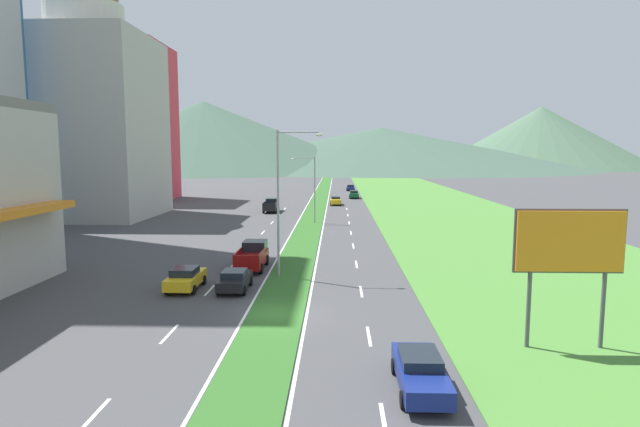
{
  "coord_description": "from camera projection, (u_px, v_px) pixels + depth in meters",
  "views": [
    {
      "loc": [
        3.44,
        -28.34,
        9.25
      ],
      "look_at": [
        1.47,
        31.74,
        2.06
      ],
      "focal_mm": 28.82,
      "sensor_mm": 36.0,
      "label": 1
    }
  ],
  "objects": [
    {
      "name": "billboard_roadside",
      "position": [
        570.0,
        247.0,
        23.72
      ],
      "size": [
        5.12,
        0.28,
        6.67
      ],
      "color": "#4C4C51",
      "rests_on": "ground_plane"
    },
    {
      "name": "lane_dash_right_9",
      "position": [
        347.0,
        209.0,
        84.12
      ],
      "size": [
        0.16,
        2.8,
        0.01
      ],
      "primitive_type": "cube",
      "color": "silver",
      "rests_on": "ground_plane"
    },
    {
      "name": "lane_dash_left_5",
      "position": [
        251.0,
        245.0,
        51.21
      ],
      "size": [
        0.16,
        2.8,
        0.01
      ],
      "primitive_type": "cube",
      "color": "silver",
      "rests_on": "ground_plane"
    },
    {
      "name": "edge_line_median_left",
      "position": [
        307.0,
        206.0,
        88.93
      ],
      "size": [
        0.16,
        240.0,
        0.01
      ],
      "primitive_type": "cube",
      "color": "silver",
      "rests_on": "ground_plane"
    },
    {
      "name": "lane_dash_right_8",
      "position": [
        348.0,
        215.0,
        75.81
      ],
      "size": [
        0.16,
        2.8,
        0.01
      ],
      "primitive_type": "cube",
      "color": "silver",
      "rests_on": "ground_plane"
    },
    {
      "name": "pickup_truck_0",
      "position": [
        271.0,
        205.0,
        80.05
      ],
      "size": [
        2.18,
        5.4,
        2.0
      ],
      "rotation": [
        0.0,
        0.0,
        1.57
      ],
      "color": "black",
      "rests_on": "ground_plane"
    },
    {
      "name": "lane_dash_right_1",
      "position": [
        384.0,
        423.0,
        17.63
      ],
      "size": [
        0.16,
        2.8,
        0.01
      ],
      "primitive_type": "cube",
      "color": "silver",
      "rests_on": "ground_plane"
    },
    {
      "name": "hill_far_center",
      "position": [
        380.0,
        148.0,
        296.12
      ],
      "size": [
        232.09,
        232.09,
        23.34
      ],
      "primitive_type": "cone",
      "color": "#3D5647",
      "rests_on": "ground_plane"
    },
    {
      "name": "lane_dash_left_3",
      "position": [
        210.0,
        290.0,
        34.58
      ],
      "size": [
        0.16,
        2.8,
        0.01
      ],
      "primitive_type": "cube",
      "color": "silver",
      "rests_on": "ground_plane"
    },
    {
      "name": "car_2",
      "position": [
        420.0,
        371.0,
        20.04
      ],
      "size": [
        1.91,
        4.76,
        1.43
      ],
      "rotation": [
        0.0,
        0.0,
        -1.57
      ],
      "color": "navy",
      "rests_on": "ground_plane"
    },
    {
      "name": "domed_building",
      "position": [
        89.0,
        107.0,
        72.39
      ],
      "size": [
        17.32,
        17.32,
        37.48
      ],
      "color": "#B7B2A8",
      "rests_on": "ground_plane"
    },
    {
      "name": "lane_dash_left_2",
      "position": [
        170.0,
        334.0,
        26.27
      ],
      "size": [
        0.16,
        2.8,
        0.01
      ],
      "primitive_type": "cube",
      "color": "silver",
      "rests_on": "ground_plane"
    },
    {
      "name": "lane_dash_left_4",
      "position": [
        234.0,
        263.0,
        42.89
      ],
      "size": [
        0.16,
        2.8,
        0.01
      ],
      "primitive_type": "cube",
      "color": "silver",
      "rests_on": "ground_plane"
    },
    {
      "name": "car_1",
      "position": [
        185.0,
        278.0,
        34.73
      ],
      "size": [
        1.99,
        4.23,
        1.53
      ],
      "rotation": [
        0.0,
        0.0,
        1.57
      ],
      "color": "yellow",
      "rests_on": "ground_plane"
    },
    {
      "name": "street_lamp_mid",
      "position": [
        312.0,
        185.0,
        66.89
      ],
      "size": [
        3.23,
        0.46,
        8.68
      ],
      "color": "#99999E",
      "rests_on": "ground_plane"
    },
    {
      "name": "lane_dash_left_7",
      "position": [
        272.0,
        223.0,
        67.83
      ],
      "size": [
        0.16,
        2.8,
        0.01
      ],
      "primitive_type": "cube",
      "color": "silver",
      "rests_on": "ground_plane"
    },
    {
      "name": "lane_dash_right_5",
      "position": [
        353.0,
        246.0,
        50.87
      ],
      "size": [
        0.16,
        2.8,
        0.01
      ],
      "primitive_type": "cube",
      "color": "silver",
      "rests_on": "ground_plane"
    },
    {
      "name": "lane_dash_left_6",
      "position": [
        263.0,
        232.0,
        59.52
      ],
      "size": [
        0.16,
        2.8,
        0.01
      ],
      "primitive_type": "cube",
      "color": "silver",
      "rests_on": "ground_plane"
    },
    {
      "name": "lane_dash_right_2",
      "position": [
        369.0,
        336.0,
        25.94
      ],
      "size": [
        0.16,
        2.8,
        0.01
      ],
      "primitive_type": "cube",
      "color": "silver",
      "rests_on": "ground_plane"
    },
    {
      "name": "car_4",
      "position": [
        336.0,
        201.0,
        90.44
      ],
      "size": [
        1.93,
        4.29,
        1.51
      ],
      "rotation": [
        0.0,
        0.0,
        -1.57
      ],
      "color": "yellow",
      "rests_on": "ground_plane"
    },
    {
      "name": "car_3",
      "position": [
        235.0,
        280.0,
        34.49
      ],
      "size": [
        1.91,
        4.04,
        1.4
      ],
      "rotation": [
        0.0,
        0.0,
        1.57
      ],
      "color": "black",
      "rests_on": "ground_plane"
    },
    {
      "name": "grass_median",
      "position": [
        317.0,
        206.0,
        88.87
      ],
      "size": [
        3.2,
        240.0,
        0.06
      ],
      "primitive_type": "cube",
      "color": "#2D6023",
      "rests_on": "ground_plane"
    },
    {
      "name": "car_0",
      "position": [
        354.0,
        194.0,
        103.68
      ],
      "size": [
        1.91,
        4.38,
        1.54
      ],
      "rotation": [
        0.0,
        0.0,
        -1.57
      ],
      "color": "#0C5128",
      "rests_on": "ground_plane"
    },
    {
      "name": "lane_dash_left_1",
      "position": [
        92.0,
        418.0,
        17.96
      ],
      "size": [
        0.16,
        2.8,
        0.01
      ],
      "primitive_type": "cube",
      "color": "silver",
      "rests_on": "ground_plane"
    },
    {
      "name": "car_5",
      "position": [
        351.0,
        188.0,
        124.14
      ],
      "size": [
        1.97,
        4.32,
        1.42
      ],
      "rotation": [
        0.0,
        0.0,
        -1.57
      ],
      "color": "navy",
      "rests_on": "ground_plane"
    },
    {
      "name": "hill_far_right",
      "position": [
        540.0,
        138.0,
        297.04
      ],
      "size": [
        122.04,
        122.04,
        35.39
      ],
      "primitive_type": "cone",
      "color": "#47664C",
      "rests_on": "ground_plane"
    },
    {
      "name": "lane_dash_right_6",
      "position": [
        351.0,
        233.0,
        59.19
      ],
      "size": [
        0.16,
        2.8,
        0.01
      ],
      "primitive_type": "cube",
      "color": "silver",
      "rests_on": "ground_plane"
    },
    {
      "name": "lane_dash_right_4",
      "position": [
        356.0,
        264.0,
        42.56
      ],
      "size": [
        0.16,
        2.8,
        0.01
      ],
      "primitive_type": "cube",
      "color": "silver",
      "rests_on": "ground_plane"
    },
    {
      "name": "lane_dash_right_7",
      "position": [
        349.0,
        223.0,
        67.5
      ],
      "size": [
        0.16,
        2.8,
        0.01
      ],
      "primitive_type": "cube",
      "color": "silver",
      "rests_on": "ground_plane"
    },
    {
      "name": "grass_verge_right",
      "position": [
        436.0,
        206.0,
        88.2
      ],
      "size": [
        24.0,
        240.0,
        0.06
      ],
      "primitive_type": "cube",
      "color": "#477F33",
      "rests_on": "ground_plane"
    },
    {
      "name": "pickup_truck_1",
      "position": [
        253.0,
        256.0,
        41.13
      ],
      "size": [
        2.18,
        5.4,
        2.0
      ],
      "rotation": [
        0.0,
        0.0,
        1.57
      ],
      "color": "maroon",
      "rests_on": "ground_plane"
    },
    {
      "name": "street_lamp_near",
      "position": [
        283.0,
        194.0,
        37.59
      ],
      "size": [
        3.4,
        0.38,
        10.84
      ],
      "color": "#99999E",
      "rests_on": "ground_plane"
    },
    {
      "name": "edge_line_median_right",
      "position": [
        327.0,
        206.0,
        88.82
      ],
      "size": [
        0.16,
        240.0,
        0.01
      ],
      "primitive_type": "cube",
      "color": "silver",
      "rests_on": "ground_plane"
    },
    {
      "name": "hill_far_left",
      "position": [
        204.0,
        136.0,
        267.9
      ],
      "size": [
        182.74,
        182.74,
        35.56
      ],
      "primitive_type": "cone",
      "color": "#3D5647",
      "rests_on": "ground_plane"
    },
    {
      "name": "midrise_colored",
      "position": [
        126.0,
        123.0,
        98.53
      ],
      "size": [
        16.03,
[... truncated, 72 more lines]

